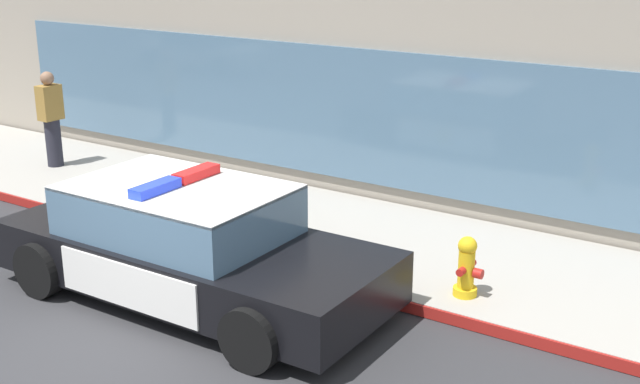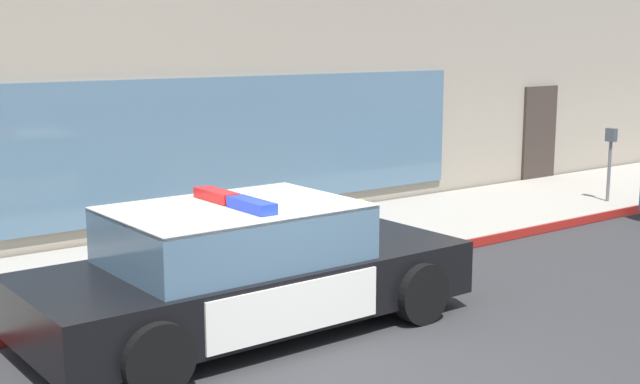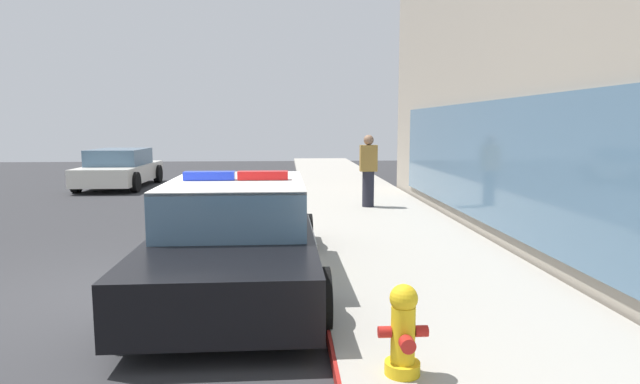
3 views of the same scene
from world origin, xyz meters
TOP-DOWN VIEW (x-y plane):
  - ground at (0.00, 0.00)m, footprint 48.00×48.00m
  - sidewalk at (0.00, 4.10)m, footprint 48.00×3.02m
  - curb_red_paint at (0.00, 2.58)m, footprint 28.80×0.04m
  - police_cruiser at (-0.17, 1.53)m, footprint 4.83×2.17m
  - fire_hydrant at (2.68, 3.08)m, footprint 0.34×0.39m
  - pedestrian_on_sidewalk at (-5.76, 4.11)m, footprint 0.28×0.41m

SIDE VIEW (x-z plane):
  - ground at x=0.00m, z-range 0.00..0.00m
  - sidewalk at x=0.00m, z-range 0.00..0.15m
  - curb_red_paint at x=0.00m, z-range 0.01..0.14m
  - fire_hydrant at x=2.68m, z-range 0.14..0.86m
  - police_cruiser at x=-0.17m, z-range -0.07..1.43m
  - pedestrian_on_sidewalk at x=-5.76m, z-range 0.16..1.87m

